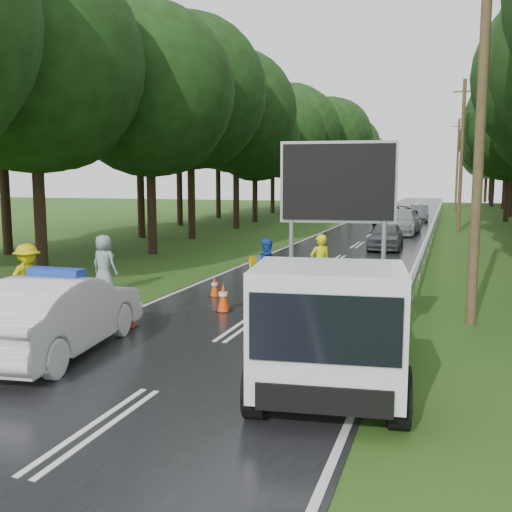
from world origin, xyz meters
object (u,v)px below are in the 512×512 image
at_px(officer, 320,264).
at_px(civilian, 268,270).
at_px(work_truck, 332,322).
at_px(queue_car_third, 396,216).
at_px(queue_car_second, 401,222).
at_px(queue_car_fourth, 419,213).
at_px(barrier, 287,270).
at_px(police_sedan, 58,315).
at_px(queue_car_first, 386,236).

height_order(officer, civilian, officer).
bearing_deg(work_truck, queue_car_third, 85.05).
bearing_deg(civilian, queue_car_second, 54.55).
height_order(queue_car_second, queue_car_fourth, queue_car_second).
bearing_deg(civilian, queue_car_third, 57.44).
bearing_deg(queue_car_second, barrier, -90.01).
xyz_separation_m(work_truck, civilian, (-3.11, 6.29, -0.22)).
xyz_separation_m(queue_car_second, queue_car_third, (-0.89, 6.00, -0.00)).
bearing_deg(queue_car_fourth, queue_car_second, -96.30).
distance_m(queue_car_second, queue_car_fourth, 12.01).
bearing_deg(police_sedan, queue_car_third, -104.22).
distance_m(barrier, officer, 1.49).
xyz_separation_m(work_truck, officer, (-1.91, 7.79, -0.21)).
xyz_separation_m(work_truck, barrier, (-2.60, 6.47, -0.23)).
distance_m(queue_car_second, queue_car_third, 6.07).
bearing_deg(work_truck, civilian, 108.03).
distance_m(officer, queue_car_first, 12.17).
relative_size(work_truck, queue_car_first, 1.34).
relative_size(queue_car_second, queue_car_third, 0.96).
bearing_deg(civilian, officer, 21.03).
height_order(civilian, queue_car_first, civilian).
bearing_deg(police_sedan, queue_car_second, -107.23).
relative_size(barrier, queue_car_third, 0.48).
relative_size(work_truck, civilian, 3.02).
bearing_deg(work_truck, queue_car_first, 85.17).
relative_size(queue_car_first, queue_car_fourth, 0.98).
xyz_separation_m(police_sedan, queue_car_second, (4.49, 28.34, -0.01)).
height_order(barrier, queue_car_third, queue_car_third).
bearing_deg(police_sedan, work_truck, 170.89).
bearing_deg(police_sedan, civilian, -120.13).
xyz_separation_m(work_truck, queue_car_third, (-2.01, 34.43, -0.34)).
xyz_separation_m(officer, queue_car_first, (0.71, 12.15, -0.23)).
xyz_separation_m(officer, queue_car_third, (-0.09, 26.64, -0.13)).
relative_size(civilian, queue_car_second, 0.34).
distance_m(work_truck, civilian, 7.02).
height_order(work_truck, queue_car_third, work_truck).
bearing_deg(barrier, queue_car_third, 110.25).
bearing_deg(queue_car_first, queue_car_second, 87.81).
height_order(barrier, queue_car_second, queue_car_second).
relative_size(queue_car_first, queue_car_second, 0.75).
relative_size(barrier, officer, 1.47).
distance_m(police_sedan, work_truck, 5.62).
bearing_deg(queue_car_first, work_truck, -88.19).
bearing_deg(civilian, queue_car_fourth, 55.52).
xyz_separation_m(barrier, queue_car_third, (0.59, 27.96, -0.11)).
relative_size(work_truck, queue_car_third, 0.97).
bearing_deg(queue_car_fourth, work_truck, -93.04).
bearing_deg(queue_car_fourth, police_sedan, -100.97).
bearing_deg(queue_car_first, queue_car_third, 91.54).
height_order(barrier, queue_car_fourth, queue_car_fourth).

